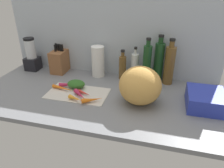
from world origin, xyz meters
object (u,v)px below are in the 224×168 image
at_px(carrot_1, 84,93).
at_px(bottle_2, 147,64).
at_px(carrot_3, 63,88).
at_px(bottle_4, 169,65).
at_px(carrot_4, 91,100).
at_px(blender_appliance, 32,56).
at_px(carrot_0, 91,100).
at_px(bottle_3, 159,61).
at_px(bottle_1, 135,67).
at_px(carrot_5, 75,98).
at_px(carrot_2, 69,84).
at_px(knife_block, 60,61).
at_px(cutting_board, 78,93).
at_px(dish_rack, 205,100).
at_px(paper_towel_roll, 98,61).
at_px(carrot_6, 80,95).
at_px(bottle_0, 122,67).
at_px(winter_squash, 140,86).

relative_size(carrot_1, bottle_2, 0.30).
height_order(carrot_3, bottle_4, bottle_4).
xyz_separation_m(carrot_4, blender_appliance, (-0.68, 0.40, 0.10)).
xyz_separation_m(carrot_0, carrot_4, (0.00, -0.00, 0.00)).
bearing_deg(carrot_4, bottle_3, 49.01).
relative_size(carrot_0, bottle_2, 0.31).
height_order(carrot_1, carrot_3, carrot_3).
xyz_separation_m(carrot_0, bottle_3, (0.39, 0.44, 0.14)).
xyz_separation_m(carrot_0, blender_appliance, (-0.68, 0.39, 0.10)).
xyz_separation_m(bottle_1, bottle_2, (0.09, -0.03, 0.04)).
relative_size(carrot_5, bottle_2, 0.29).
relative_size(carrot_2, knife_block, 0.59).
distance_m(carrot_4, bottle_4, 0.64).
xyz_separation_m(cutting_board, bottle_1, (0.35, 0.32, 0.11)).
bearing_deg(dish_rack, carrot_2, 178.57).
relative_size(carrot_2, bottle_4, 0.40).
height_order(bottle_1, bottle_2, bottle_2).
bearing_deg(carrot_2, carrot_5, -53.42).
xyz_separation_m(carrot_0, paper_towel_roll, (-0.08, 0.41, 0.10)).
height_order(cutting_board, carrot_6, carrot_6).
height_order(carrot_0, carrot_2, carrot_2).
bearing_deg(carrot_2, carrot_1, -27.90).
distance_m(knife_block, bottle_0, 0.54).
relative_size(cutting_board, carrot_1, 3.97).
distance_m(bottle_1, bottle_4, 0.26).
relative_size(winter_squash, knife_block, 1.12).
bearing_deg(bottle_3, bottle_0, -172.82).
distance_m(bottle_1, bottle_2, 0.11).
relative_size(carrot_3, carrot_6, 1.32).
height_order(carrot_6, paper_towel_roll, paper_towel_roll).
height_order(carrot_1, carrot_2, carrot_2).
bearing_deg(bottle_4, bottle_1, -179.48).
relative_size(carrot_2, winter_squash, 0.52).
bearing_deg(cutting_board, carrot_0, -33.35).
bearing_deg(bottle_1, carrot_6, -129.56).
xyz_separation_m(carrot_1, bottle_4, (0.54, 0.34, 0.13)).
height_order(cutting_board, bottle_4, bottle_4).
relative_size(bottle_2, dish_rack, 1.39).
relative_size(carrot_5, bottle_4, 0.29).
bearing_deg(bottle_3, carrot_1, -141.61).
height_order(bottle_0, bottle_3, bottle_3).
xyz_separation_m(knife_block, paper_towel_roll, (0.34, -0.00, 0.03)).
bearing_deg(carrot_5, carrot_0, 7.04).
xyz_separation_m(cutting_board, dish_rack, (0.84, 0.04, 0.05)).
xyz_separation_m(knife_block, bottle_1, (0.64, -0.00, 0.02)).
distance_m(cutting_board, blender_appliance, 0.64).
xyz_separation_m(cutting_board, bottle_3, (0.52, 0.35, 0.15)).
height_order(carrot_1, knife_block, knife_block).
bearing_deg(bottle_2, paper_towel_roll, 175.80).
height_order(carrot_3, bottle_3, bottle_3).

